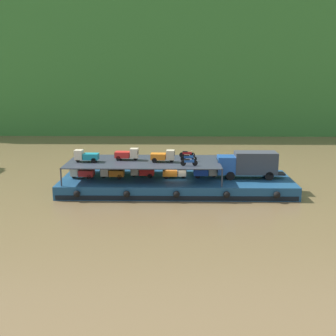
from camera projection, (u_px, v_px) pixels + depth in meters
name	position (u px, v px, depth m)	size (l,w,h in m)	color
ground_plane	(176.00, 190.00, 50.50)	(400.00, 400.00, 0.00)	brown
hillside_far_bank	(176.00, 45.00, 102.74)	(121.81, 29.97, 35.32)	#33702D
cargo_barge	(176.00, 184.00, 50.31)	(26.72, 9.37, 1.50)	navy
covered_lorry	(249.00, 164.00, 49.81)	(7.86, 2.31, 3.10)	#1E4C99
cargo_rack	(144.00, 162.00, 49.82)	(17.52, 7.99, 2.00)	#2D333D
mini_truck_lower_stern	(82.00, 172.00, 49.99)	(2.78, 1.27, 1.38)	red
mini_truck_lower_aft	(112.00, 172.00, 49.99)	(2.76, 1.24, 1.38)	orange
mini_truck_lower_mid	(142.00, 171.00, 50.52)	(2.78, 1.27, 1.38)	red
mini_truck_lower_fore	(175.00, 172.00, 50.09)	(2.74, 1.21, 1.38)	orange
mini_truck_lower_bow	(206.00, 172.00, 50.40)	(2.74, 1.20, 1.38)	#1E47B7
mini_truck_upper_stern	(86.00, 156.00, 49.32)	(2.76, 1.23, 1.38)	teal
mini_truck_upper_mid	(127.00, 154.00, 50.39)	(2.79, 1.29, 1.38)	red
mini_truck_upper_fore	(163.00, 156.00, 49.27)	(2.79, 1.28, 1.38)	orange
motorcycle_upper_port	(189.00, 162.00, 47.28)	(1.90, 0.55, 0.87)	black
motorcycle_upper_centre	(188.00, 158.00, 49.63)	(1.90, 0.55, 0.87)	black
motorcycle_upper_stbd	(187.00, 154.00, 51.97)	(1.90, 0.55, 0.87)	black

